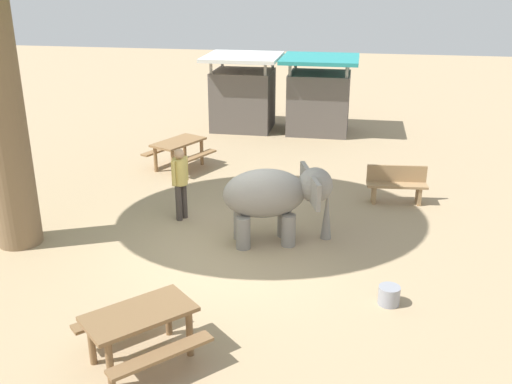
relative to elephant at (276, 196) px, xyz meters
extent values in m
plane|color=tan|center=(-0.81, -0.65, -0.99)|extent=(60.00, 60.00, 0.00)
cylinder|color=gray|center=(0.14, 0.29, -0.66)|extent=(0.29, 0.29, 0.66)
cylinder|color=gray|center=(0.28, -0.15, -0.66)|extent=(0.29, 0.29, 0.66)
cylinder|color=gray|center=(-0.73, 0.01, -0.66)|extent=(0.29, 0.29, 0.66)
cylinder|color=gray|center=(-0.58, -0.43, -0.66)|extent=(0.29, 0.29, 0.66)
ellipsoid|color=gray|center=(-0.22, -0.07, 0.07)|extent=(1.83, 1.31, 0.99)
sphere|color=gray|center=(0.75, 0.24, 0.19)|extent=(0.71, 0.71, 0.71)
cone|color=gray|center=(1.00, 0.32, -0.44)|extent=(0.22, 0.22, 1.11)
cube|color=gray|center=(0.51, 0.66, 0.19)|extent=(0.26, 0.57, 0.53)
cube|color=gray|center=(0.79, -0.24, 0.19)|extent=(0.26, 0.57, 0.53)
cylinder|color=#3F3833|center=(-2.18, 0.85, -0.58)|extent=(0.14, 0.14, 0.82)
cylinder|color=#3F3833|center=(-2.25, 0.69, -0.58)|extent=(0.14, 0.14, 0.82)
cylinder|color=tan|center=(-2.22, 0.77, 0.12)|extent=(0.32, 0.32, 0.58)
sphere|color=tan|center=(-2.22, 0.77, 0.52)|extent=(0.22, 0.22, 0.22)
cylinder|color=tan|center=(-2.13, 0.96, 0.13)|extent=(0.09, 0.09, 0.55)
cylinder|color=tan|center=(-2.30, 0.58, 0.13)|extent=(0.09, 0.09, 0.55)
cylinder|color=brown|center=(-5.10, -0.96, 1.73)|extent=(0.87, 0.87, 5.44)
cube|color=#9E7A51|center=(2.51, 2.58, -0.54)|extent=(1.43, 0.53, 0.06)
cube|color=#9E7A51|center=(2.50, 2.75, -0.31)|extent=(1.40, 0.19, 0.40)
cube|color=#9E7A51|center=(3.04, 2.63, -0.78)|extent=(0.11, 0.37, 0.42)
cube|color=#9E7A51|center=(1.99, 2.53, -0.78)|extent=(0.11, 0.37, 0.42)
cube|color=brown|center=(-1.31, -4.16, -0.24)|extent=(1.61, 1.64, 0.06)
cylinder|color=brown|center=(-1.12, -3.51, -0.63)|extent=(0.10, 0.10, 0.72)
cylinder|color=brown|center=(-0.66, -3.95, -0.63)|extent=(0.10, 0.10, 0.72)
cylinder|color=brown|center=(-1.95, -4.38, -0.63)|extent=(0.10, 0.10, 0.72)
cylinder|color=brown|center=(-1.49, -4.82, -0.63)|extent=(0.10, 0.10, 0.72)
cube|color=brown|center=(-1.76, -3.73, -0.55)|extent=(1.21, 1.25, 0.05)
cube|color=brown|center=(-0.86, -4.59, -0.55)|extent=(1.21, 1.25, 0.05)
cube|color=olive|center=(-3.33, 4.19, -0.24)|extent=(1.35, 1.70, 0.06)
cylinder|color=olive|center=(-3.37, 4.87, -0.63)|extent=(0.10, 0.10, 0.72)
cylinder|color=olive|center=(-2.79, 4.60, -0.63)|extent=(0.10, 0.10, 0.72)
cylinder|color=olive|center=(-3.87, 3.78, -0.63)|extent=(0.10, 0.10, 0.72)
cylinder|color=olive|center=(-3.29, 3.51, -0.63)|extent=(0.10, 0.10, 0.72)
cube|color=olive|center=(-3.89, 4.45, -0.55)|extent=(0.84, 1.46, 0.05)
cube|color=olive|center=(-2.76, 3.93, -0.55)|extent=(0.84, 1.46, 0.05)
cube|color=#59514C|center=(-2.42, 8.79, 0.01)|extent=(2.00, 1.80, 2.00)
cube|color=silver|center=(-2.42, 8.79, 1.47)|extent=(2.50, 2.50, 0.12)
cylinder|color=gray|center=(-1.52, 9.60, 0.21)|extent=(0.10, 0.10, 2.40)
cylinder|color=gray|center=(-1.52, 7.98, 0.21)|extent=(0.10, 0.10, 2.40)
cylinder|color=gray|center=(-3.32, 9.60, 0.21)|extent=(0.10, 0.10, 2.40)
cylinder|color=gray|center=(-3.32, 7.98, 0.21)|extent=(0.10, 0.10, 2.40)
cube|color=#59514C|center=(0.18, 8.79, 0.01)|extent=(2.00, 1.80, 2.00)
cube|color=teal|center=(0.18, 8.79, 1.47)|extent=(2.50, 2.50, 0.12)
cylinder|color=gray|center=(1.08, 9.60, 0.21)|extent=(0.10, 0.10, 2.40)
cylinder|color=gray|center=(1.08, 7.98, 0.21)|extent=(0.10, 0.10, 2.40)
cylinder|color=gray|center=(-0.72, 9.60, 0.21)|extent=(0.10, 0.10, 2.40)
cylinder|color=gray|center=(-0.72, 7.98, 0.21)|extent=(0.10, 0.10, 2.40)
cylinder|color=gray|center=(2.20, -2.04, -0.83)|extent=(0.36, 0.36, 0.32)
camera|label=1|loc=(1.50, -10.69, 4.20)|focal=40.92mm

